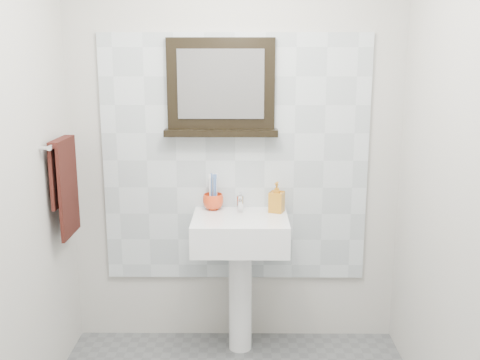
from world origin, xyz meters
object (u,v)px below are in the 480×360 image
Objects in this scene: toothbrush_cup at (213,202)px; framed_mirror at (221,90)px; pedestal_sink at (240,247)px; soap_dispenser at (277,197)px; hand_towel at (65,180)px.

toothbrush_cup is 0.19× the size of framed_mirror.
framed_mirror is (-0.11, 0.19, 0.90)m from pedestal_sink.
soap_dispenser reaches higher than pedestal_sink.
pedestal_sink is at bearing -136.09° from soap_dispenser.
framed_mirror is at bearing -175.61° from soap_dispenser.
framed_mirror is (0.05, 0.04, 0.67)m from toothbrush_cup.
framed_mirror reaches higher than pedestal_sink.
hand_towel reaches higher than soap_dispenser.
hand_towel is at bearing -151.51° from soap_dispenser.
toothbrush_cup is 0.67m from framed_mirror.
framed_mirror is 1.02m from hand_towel.
soap_dispenser is 0.33× the size of hand_towel.
soap_dispenser is 0.27× the size of framed_mirror.
hand_towel is (-0.97, -0.09, 0.42)m from pedestal_sink.
pedestal_sink is at bearing -41.68° from toothbrush_cup.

